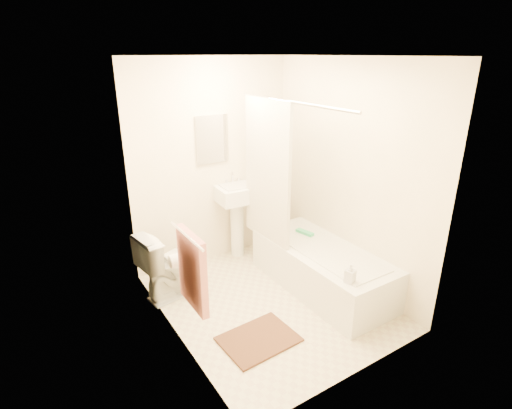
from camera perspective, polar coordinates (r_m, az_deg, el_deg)
floor at (r=4.28m, az=1.85°, el=-13.63°), size 2.40×2.40×0.00m
ceiling at (r=3.53m, az=2.33°, el=20.44°), size 2.40×2.40×0.00m
wall_back at (r=4.73m, az=-6.24°, el=5.73°), size 2.00×0.02×2.40m
wall_left at (r=3.31m, az=-12.37°, el=-1.39°), size 0.02×2.40×2.40m
wall_right at (r=4.36m, az=12.99°, el=4.00°), size 0.02×2.40×2.40m
mirror at (r=4.64m, az=-6.27°, el=9.25°), size 0.40×0.03×0.55m
curtain_rod at (r=3.81m, az=5.18°, el=14.38°), size 0.03×1.70×0.03m
shower_curtain at (r=4.29m, az=1.58°, el=4.53°), size 0.04×0.80×1.55m
towel_bar at (r=3.14m, az=-9.91°, el=-4.39°), size 0.02×0.60×0.02m
towel at (r=3.30m, az=-9.08°, el=-9.31°), size 0.06×0.45×0.66m
toilet_paper at (r=3.64m, az=-11.41°, el=-7.85°), size 0.11×0.12×0.12m
toilet at (r=4.31m, az=-11.57°, el=-8.18°), size 0.80×0.53×0.73m
sink at (r=4.95m, az=-2.61°, el=-1.94°), size 0.54×0.45×1.02m
bathtub at (r=4.45m, az=9.34°, el=-8.96°), size 0.72×1.66×0.47m
bath_mat at (r=3.79m, az=0.38°, el=-18.68°), size 0.68×0.52×0.02m
soap_bottle at (r=3.76m, az=13.31°, el=-9.56°), size 0.11×0.11×0.18m
scrub_brush at (r=4.63m, az=6.98°, el=-4.04°), size 0.11×0.23×0.04m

